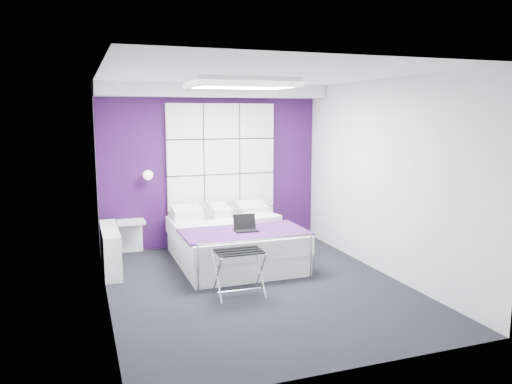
# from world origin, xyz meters

# --- Properties ---
(floor) EXTENTS (4.40, 4.40, 0.00)m
(floor) POSITION_xyz_m (0.00, 0.00, 0.00)
(floor) COLOR black
(floor) RESTS_ON ground
(ceiling) EXTENTS (4.40, 4.40, 0.00)m
(ceiling) POSITION_xyz_m (0.00, 0.00, 2.60)
(ceiling) COLOR white
(ceiling) RESTS_ON wall_back
(wall_back) EXTENTS (3.60, 0.00, 3.60)m
(wall_back) POSITION_xyz_m (0.00, 2.20, 1.30)
(wall_back) COLOR silver
(wall_back) RESTS_ON floor
(wall_left) EXTENTS (0.00, 4.40, 4.40)m
(wall_left) POSITION_xyz_m (-1.80, 0.00, 1.30)
(wall_left) COLOR silver
(wall_left) RESTS_ON floor
(wall_right) EXTENTS (0.00, 4.40, 4.40)m
(wall_right) POSITION_xyz_m (1.80, 0.00, 1.30)
(wall_right) COLOR silver
(wall_right) RESTS_ON floor
(accent_wall) EXTENTS (3.58, 0.02, 2.58)m
(accent_wall) POSITION_xyz_m (0.00, 2.19, 1.30)
(accent_wall) COLOR #300E40
(accent_wall) RESTS_ON wall_back
(soffit) EXTENTS (3.58, 0.50, 0.20)m
(soffit) POSITION_xyz_m (0.00, 1.95, 2.50)
(soffit) COLOR white
(soffit) RESTS_ON wall_back
(headboard) EXTENTS (1.80, 0.08, 2.30)m
(headboard) POSITION_xyz_m (0.15, 2.14, 1.17)
(headboard) COLOR silver
(headboard) RESTS_ON wall_back
(skylight) EXTENTS (1.36, 0.86, 0.12)m
(skylight) POSITION_xyz_m (0.00, 0.60, 2.55)
(skylight) COLOR white
(skylight) RESTS_ON ceiling
(wall_lamp) EXTENTS (0.15, 0.15, 0.15)m
(wall_lamp) POSITION_xyz_m (-1.05, 2.06, 1.22)
(wall_lamp) COLOR white
(wall_lamp) RESTS_ON wall_back
(radiator) EXTENTS (0.22, 1.20, 0.60)m
(radiator) POSITION_xyz_m (-1.69, 1.30, 0.30)
(radiator) COLOR white
(radiator) RESTS_ON floor
(bed) EXTENTS (1.68, 2.03, 0.71)m
(bed) POSITION_xyz_m (0.03, 1.12, 0.30)
(bed) COLOR white
(bed) RESTS_ON floor
(nightstand) EXTENTS (0.42, 0.32, 0.05)m
(nightstand) POSITION_xyz_m (-1.34, 2.02, 0.51)
(nightstand) COLOR white
(nightstand) RESTS_ON wall_back
(luggage_rack) EXTENTS (0.56, 0.41, 0.55)m
(luggage_rack) POSITION_xyz_m (-0.31, -0.22, 0.27)
(luggage_rack) COLOR silver
(luggage_rack) RESTS_ON floor
(laptop) EXTENTS (0.31, 0.22, 0.22)m
(laptop) POSITION_xyz_m (0.05, 0.64, 0.63)
(laptop) COLOR black
(laptop) RESTS_ON bed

